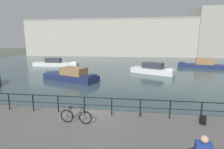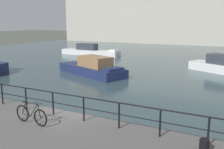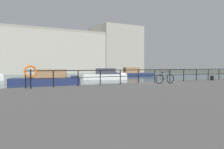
{
  "view_description": "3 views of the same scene",
  "coord_description": "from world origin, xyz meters",
  "px_view_note": "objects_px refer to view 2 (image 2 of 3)",
  "views": [
    {
      "loc": [
        2.72,
        -10.28,
        5.17
      ],
      "look_at": [
        0.52,
        5.84,
        2.06
      ],
      "focal_mm": 27.6,
      "sensor_mm": 36.0,
      "label": 1
    },
    {
      "loc": [
        7.22,
        -9.33,
        4.99
      ],
      "look_at": [
        -0.49,
        5.48,
        1.58
      ],
      "focal_mm": 40.94,
      "sensor_mm": 36.0,
      "label": 2
    },
    {
      "loc": [
        -12.75,
        -15.12,
        2.2
      ],
      "look_at": [
        -0.89,
        5.06,
        1.35
      ],
      "focal_mm": 37.0,
      "sensor_mm": 36.0,
      "label": 3
    }
  ],
  "objects_px": {
    "moored_blue_motorboat": "(90,51)",
    "parked_bicycle": "(31,115)",
    "mooring_bollard": "(204,146)",
    "moored_white_yacht": "(93,68)",
    "moored_small_launch": "(224,66)"
  },
  "relations": [
    {
      "from": "moored_white_yacht",
      "to": "parked_bicycle",
      "type": "xyz_separation_m",
      "value": [
        5.36,
        -13.44,
        0.58
      ]
    },
    {
      "from": "moored_white_yacht",
      "to": "parked_bicycle",
      "type": "distance_m",
      "value": 14.48
    },
    {
      "from": "moored_white_yacht",
      "to": "mooring_bollard",
      "type": "relative_size",
      "value": 18.62
    },
    {
      "from": "mooring_bollard",
      "to": "moored_blue_motorboat",
      "type": "bearing_deg",
      "value": 128.85
    },
    {
      "from": "moored_small_launch",
      "to": "parked_bicycle",
      "type": "height_order",
      "value": "same"
    },
    {
      "from": "moored_small_launch",
      "to": "moored_blue_motorboat",
      "type": "xyz_separation_m",
      "value": [
        -19.67,
        6.03,
        -0.1
      ]
    },
    {
      "from": "moored_blue_motorboat",
      "to": "parked_bicycle",
      "type": "distance_m",
      "value": 29.59
    },
    {
      "from": "moored_white_yacht",
      "to": "moored_blue_motorboat",
      "type": "bearing_deg",
      "value": 144.98
    },
    {
      "from": "moored_blue_motorboat",
      "to": "mooring_bollard",
      "type": "distance_m",
      "value": 32.6
    },
    {
      "from": "moored_white_yacht",
      "to": "mooring_bollard",
      "type": "bearing_deg",
      "value": -24.68
    },
    {
      "from": "moored_blue_motorboat",
      "to": "parked_bicycle",
      "type": "bearing_deg",
      "value": -62.51
    },
    {
      "from": "parked_bicycle",
      "to": "mooring_bollard",
      "type": "height_order",
      "value": "parked_bicycle"
    },
    {
      "from": "moored_white_yacht",
      "to": "moored_blue_motorboat",
      "type": "distance_m",
      "value": 15.26
    },
    {
      "from": "moored_small_launch",
      "to": "mooring_bollard",
      "type": "xyz_separation_m",
      "value": [
        0.78,
        -19.35,
        0.37
      ]
    },
    {
      "from": "moored_white_yacht",
      "to": "moored_blue_motorboat",
      "type": "relative_size",
      "value": 0.85
    }
  ]
}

